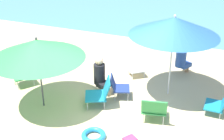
{
  "coord_description": "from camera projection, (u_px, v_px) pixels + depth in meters",
  "views": [
    {
      "loc": [
        2.35,
        -5.46,
        4.03
      ],
      "look_at": [
        -0.19,
        0.82,
        0.7
      ],
      "focal_mm": 48.37,
      "sensor_mm": 36.0,
      "label": 1
    }
  ],
  "objects": [
    {
      "name": "ground_plane",
      "position": [
        107.0,
        112.0,
        7.11
      ],
      "size": [
        40.0,
        40.0,
        0.0
      ],
      "primitive_type": "plane",
      "color": "#D3BC8C"
    },
    {
      "name": "umbrella_green",
      "position": [
        37.0,
        49.0,
        6.71
      ],
      "size": [
        2.15,
        2.15,
        1.77
      ],
      "color": "#4C4C51",
      "rests_on": "ground_plane"
    },
    {
      "name": "umbrella_blue",
      "position": [
        174.0,
        26.0,
        7.08
      ],
      "size": [
        2.17,
        2.17,
        2.11
      ],
      "color": "silver",
      "rests_on": "ground_plane"
    },
    {
      "name": "beach_chair_a",
      "position": [
        101.0,
        92.0,
        7.25
      ],
      "size": [
        0.78,
        0.76,
        0.69
      ],
      "rotation": [
        0.0,
        0.0,
        -2.7
      ],
      "color": "teal",
      "rests_on": "ground_plane"
    },
    {
      "name": "beach_chair_b",
      "position": [
        118.0,
        86.0,
        7.58
      ],
      "size": [
        0.61,
        0.58,
        0.58
      ],
      "rotation": [
        0.0,
        0.0,
        0.35
      ],
      "color": "navy",
      "rests_on": "ground_plane"
    },
    {
      "name": "beach_chair_c",
      "position": [
        220.0,
        103.0,
        6.93
      ],
      "size": [
        0.52,
        0.55,
        0.61
      ],
      "rotation": [
        0.0,
        0.0,
        3.12
      ],
      "color": "teal",
      "rests_on": "ground_plane"
    },
    {
      "name": "beach_chair_d",
      "position": [
        135.0,
        66.0,
        8.74
      ],
      "size": [
        0.66,
        0.67,
        0.54
      ],
      "rotation": [
        0.0,
        0.0,
        -0.89
      ],
      "color": "white",
      "rests_on": "ground_plane"
    },
    {
      "name": "beach_chair_e",
      "position": [
        22.0,
        73.0,
        8.22
      ],
      "size": [
        0.72,
        0.73,
        0.6
      ],
      "rotation": [
        0.0,
        0.0,
        -0.62
      ],
      "color": "#33934C",
      "rests_on": "ground_plane"
    },
    {
      "name": "beach_chair_f",
      "position": [
        154.0,
        108.0,
        6.62
      ],
      "size": [
        0.66,
        0.7,
        0.67
      ],
      "rotation": [
        0.0,
        0.0,
        1.78
      ],
      "color": "#33934C",
      "rests_on": "ground_plane"
    },
    {
      "name": "person_a",
      "position": [
        101.0,
        75.0,
        7.78
      ],
      "size": [
        0.54,
        0.41,
        0.98
      ],
      "rotation": [
        0.0,
        0.0,
        5.95
      ],
      "color": "black",
      "rests_on": "ground_plane"
    },
    {
      "name": "person_b",
      "position": [
        182.0,
        59.0,
        8.67
      ],
      "size": [
        0.46,
        0.54,
        0.95
      ],
      "rotation": [
        0.0,
        0.0,
        1.05
      ],
      "color": "#2D519E",
      "rests_on": "ground_plane"
    },
    {
      "name": "swim_ring",
      "position": [
        94.0,
        135.0,
        6.25
      ],
      "size": [
        0.51,
        0.51,
        0.11
      ],
      "primitive_type": "torus",
      "color": "#238CD8",
      "rests_on": "ground_plane"
    }
  ]
}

